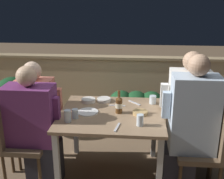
% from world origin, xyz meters
% --- Properties ---
extents(ground_plane, '(16.00, 16.00, 0.00)m').
position_xyz_m(ground_plane, '(0.00, 0.00, 0.00)').
color(ground_plane, '#7A6047').
extents(parapet_wall, '(9.00, 0.18, 0.93)m').
position_xyz_m(parapet_wall, '(0.00, 1.67, 0.47)').
color(parapet_wall, tan).
rests_on(parapet_wall, ground_plane).
extents(dining_table, '(1.02, 0.90, 0.72)m').
position_xyz_m(dining_table, '(0.00, 0.00, 0.63)').
color(dining_table, '#937556').
rests_on(dining_table, ground_plane).
extents(planter_hedge, '(0.76, 0.47, 0.59)m').
position_xyz_m(planter_hedge, '(0.25, 1.02, 0.33)').
color(planter_hedge, brown).
rests_on(planter_hedge, ground_plane).
extents(chair_left_near, '(0.41, 0.41, 0.90)m').
position_xyz_m(chair_left_near, '(-0.92, -0.17, 0.54)').
color(chair_left_near, brown).
rests_on(chair_left_near, ground_plane).
extents(person_purple_stripe, '(0.52, 0.26, 1.22)m').
position_xyz_m(person_purple_stripe, '(-0.72, -0.17, 0.61)').
color(person_purple_stripe, '#282833').
rests_on(person_purple_stripe, ground_plane).
extents(chair_left_far, '(0.41, 0.41, 0.90)m').
position_xyz_m(chair_left_far, '(-0.98, 0.13, 0.54)').
color(chair_left_far, brown).
rests_on(chair_left_far, ground_plane).
extents(person_coral_top, '(0.47, 0.26, 1.19)m').
position_xyz_m(person_coral_top, '(-0.78, 0.13, 0.60)').
color(person_coral_top, '#282833').
rests_on(person_coral_top, ground_plane).
extents(chair_right_near, '(0.41, 0.41, 0.90)m').
position_xyz_m(chair_right_near, '(0.92, -0.18, 0.54)').
color(chair_right_near, brown).
rests_on(chair_right_near, ground_plane).
extents(person_blue_shirt, '(0.49, 0.26, 1.36)m').
position_xyz_m(person_blue_shirt, '(0.73, -0.18, 0.68)').
color(person_blue_shirt, '#282833').
rests_on(person_blue_shirt, ground_plane).
extents(chair_right_far, '(0.41, 0.41, 0.90)m').
position_xyz_m(chair_right_far, '(0.93, 0.13, 0.54)').
color(chair_right_far, brown).
rests_on(chair_right_far, ground_plane).
extents(person_white_polo, '(0.48, 0.26, 1.32)m').
position_xyz_m(person_white_polo, '(0.73, 0.13, 0.67)').
color(person_white_polo, '#282833').
rests_on(person_white_polo, ground_plane).
extents(beer_bottle, '(0.07, 0.07, 0.23)m').
position_xyz_m(beer_bottle, '(0.07, 0.01, 0.81)').
color(beer_bottle, brown).
rests_on(beer_bottle, dining_table).
extents(plate_0, '(0.21, 0.21, 0.01)m').
position_xyz_m(plate_0, '(-0.24, -0.01, 0.73)').
color(plate_0, white).
rests_on(plate_0, dining_table).
extents(bowl_0, '(0.15, 0.15, 0.04)m').
position_xyz_m(bowl_0, '(-0.27, 0.27, 0.74)').
color(bowl_0, silver).
rests_on(bowl_0, dining_table).
extents(bowl_1, '(0.15, 0.15, 0.04)m').
position_xyz_m(bowl_1, '(-0.11, 0.31, 0.74)').
color(bowl_1, silver).
rests_on(bowl_1, dining_table).
extents(bowl_2, '(0.15, 0.15, 0.03)m').
position_xyz_m(bowl_2, '(0.28, -0.01, 0.74)').
color(bowl_2, tan).
rests_on(bowl_2, dining_table).
extents(glass_cup_0, '(0.07, 0.07, 0.09)m').
position_xyz_m(glass_cup_0, '(0.42, 0.28, 0.77)').
color(glass_cup_0, silver).
rests_on(glass_cup_0, dining_table).
extents(glass_cup_1, '(0.06, 0.06, 0.10)m').
position_xyz_m(glass_cup_1, '(0.28, -0.26, 0.77)').
color(glass_cup_1, silver).
rests_on(glass_cup_1, dining_table).
extents(glass_cup_2, '(0.06, 0.06, 0.11)m').
position_xyz_m(glass_cup_2, '(-0.38, -0.23, 0.78)').
color(glass_cup_2, silver).
rests_on(glass_cup_2, dining_table).
extents(glass_cup_3, '(0.06, 0.06, 0.09)m').
position_xyz_m(glass_cup_3, '(-0.33, -0.15, 0.77)').
color(glass_cup_3, silver).
rests_on(glass_cup_3, dining_table).
extents(fork_0, '(0.17, 0.03, 0.01)m').
position_xyz_m(fork_0, '(0.05, 0.18, 0.73)').
color(fork_0, silver).
rests_on(fork_0, dining_table).
extents(fork_1, '(0.05, 0.17, 0.01)m').
position_xyz_m(fork_1, '(0.08, -0.32, 0.73)').
color(fork_1, silver).
rests_on(fork_1, dining_table).
extents(fork_2, '(0.13, 0.14, 0.01)m').
position_xyz_m(fork_2, '(0.22, 0.28, 0.73)').
color(fork_2, silver).
rests_on(fork_2, dining_table).
extents(potted_plant, '(0.41, 0.41, 0.80)m').
position_xyz_m(potted_plant, '(-1.39, 0.84, 0.49)').
color(potted_plant, '#9E5638').
rests_on(potted_plant, ground_plane).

